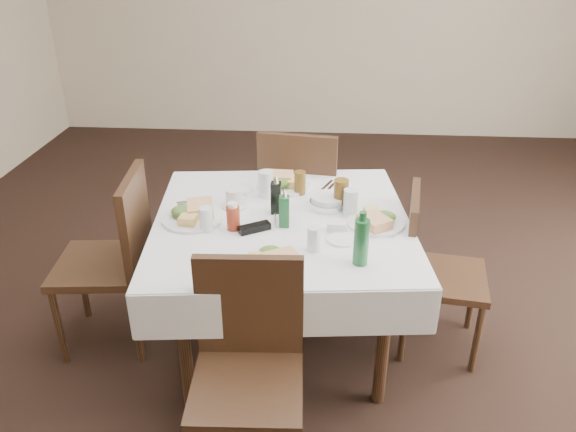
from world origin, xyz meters
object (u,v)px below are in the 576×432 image
object	(u,v)px
dining_table	(282,234)
water_w	(206,219)
bread_basket	(328,202)
water_s	(314,239)
chair_north	(300,194)
chair_south	(248,356)
green_bottle	(361,241)
chair_west	(117,251)
coffee_mug	(234,199)
water_n	(266,184)
oil_cruet_dark	(276,197)
chair_east	(429,263)
water_e	(351,202)
ketchup_bottle	(233,217)
oil_cruet_green	(284,210)

from	to	relation	value
dining_table	water_w	world-z (taller)	water_w
bread_basket	water_s	bearing A→B (deg)	-97.41
chair_north	chair_south	size ratio (longest dim) A/B	1.08
water_w	bread_basket	xyz separation A→B (m)	(0.57, 0.29, -0.03)
water_s	green_bottle	xyz separation A→B (m)	(0.20, -0.10, 0.05)
chair_west	water_s	bearing A→B (deg)	-14.62
green_bottle	chair_south	bearing A→B (deg)	-141.95
chair_north	coffee_mug	size ratio (longest dim) A/B	7.42
water_n	oil_cruet_dark	bearing A→B (deg)	-69.05
chair_east	water_s	distance (m)	0.75
water_e	dining_table	bearing A→B (deg)	-167.55
chair_south	chair_west	size ratio (longest dim) A/B	0.94
chair_south	coffee_mug	xyz separation A→B (m)	(-0.18, 0.86, 0.28)
ketchup_bottle	coffee_mug	size ratio (longest dim) A/B	1.04
water_w	oil_cruet_dark	xyz separation A→B (m)	(0.31, 0.21, 0.03)
water_e	ketchup_bottle	xyz separation A→B (m)	(-0.56, -0.20, -0.00)
chair_south	coffee_mug	bearing A→B (deg)	101.79
dining_table	water_n	distance (m)	0.32
chair_north	green_bottle	size ratio (longest dim) A/B	4.04
water_e	oil_cruet_dark	xyz separation A→B (m)	(-0.37, -0.01, 0.02)
water_s	green_bottle	world-z (taller)	green_bottle
chair_north	water_s	world-z (taller)	chair_north
coffee_mug	green_bottle	xyz separation A→B (m)	(0.62, -0.51, 0.06)
chair_south	bread_basket	xyz separation A→B (m)	(0.30, 0.89, 0.27)
chair_south	oil_cruet_dark	size ratio (longest dim) A/B	4.35
oil_cruet_dark	bread_basket	bearing A→B (deg)	18.71
dining_table	water_s	xyz separation A→B (m)	(0.17, -0.29, 0.14)
bread_basket	ketchup_bottle	xyz separation A→B (m)	(-0.45, -0.27, 0.04)
green_bottle	water_s	bearing A→B (deg)	153.99
chair_south	oil_cruet_green	bearing A→B (deg)	81.92
chair_east	water_n	xyz separation A→B (m)	(-0.86, 0.20, 0.33)
oil_cruet_dark	water_n	bearing A→B (deg)	110.95
dining_table	oil_cruet_dark	bearing A→B (deg)	117.97
dining_table	ketchup_bottle	size ratio (longest dim) A/B	9.97
dining_table	oil_cruet_green	xyz separation A→B (m)	(0.02, -0.07, 0.17)
chair_south	green_bottle	distance (m)	0.66
bread_basket	chair_south	bearing A→B (deg)	-108.69
dining_table	chair_east	bearing A→B (deg)	3.74
chair_east	bread_basket	size ratio (longest dim) A/B	4.73
green_bottle	dining_table	bearing A→B (deg)	133.31
oil_cruet_green	coffee_mug	distance (m)	0.34
water_w	dining_table	bearing A→B (deg)	22.32
dining_table	oil_cruet_green	bearing A→B (deg)	-75.91
water_w	ketchup_bottle	xyz separation A→B (m)	(0.12, 0.02, 0.01)
water_w	water_e	bearing A→B (deg)	17.59
dining_table	coffee_mug	xyz separation A→B (m)	(-0.25, 0.12, 0.13)
chair_west	water_n	size ratio (longest dim) A/B	6.69
chair_south	chair_east	world-z (taller)	chair_south
bread_basket	oil_cruet_green	xyz separation A→B (m)	(-0.21, -0.22, 0.06)
dining_table	water_n	size ratio (longest dim) A/B	9.48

